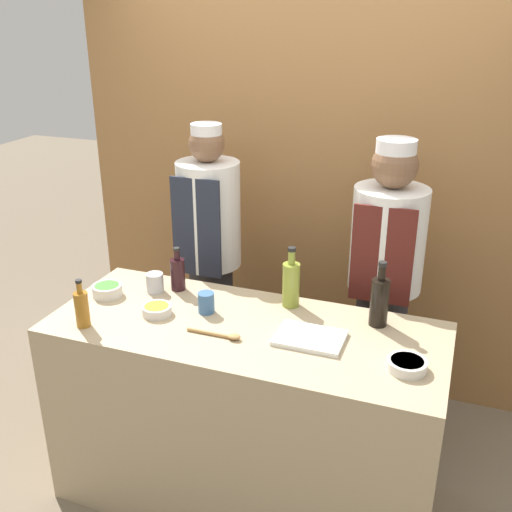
{
  "coord_description": "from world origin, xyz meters",
  "views": [
    {
      "loc": [
        0.85,
        -2.15,
        2.25
      ],
      "look_at": [
        0.0,
        0.14,
        1.23
      ],
      "focal_mm": 42.0,
      "sensor_mm": 36.0,
      "label": 1
    }
  ],
  "objects_px": {
    "bottle_wine": "(178,273)",
    "cup_blue": "(206,303)",
    "sauce_bowl_green": "(107,290)",
    "cup_steel": "(155,283)",
    "sauce_bowl_white": "(407,364)",
    "chef_right": "(384,285)",
    "cutting_board": "(310,338)",
    "bottle_soy": "(379,301)",
    "bottle_amber": "(82,308)",
    "wooden_spoon": "(220,335)",
    "bottle_oil": "(291,283)",
    "chef_left": "(210,259)",
    "sauce_bowl_yellow": "(157,309)"
  },
  "relations": [
    {
      "from": "chef_right",
      "to": "bottle_soy",
      "type": "bearing_deg",
      "value": -84.44
    },
    {
      "from": "sauce_bowl_green",
      "to": "cup_steel",
      "type": "xyz_separation_m",
      "value": [
        0.2,
        0.12,
        0.02
      ]
    },
    {
      "from": "bottle_oil",
      "to": "bottle_amber",
      "type": "relative_size",
      "value": 1.31
    },
    {
      "from": "sauce_bowl_yellow",
      "to": "wooden_spoon",
      "type": "bearing_deg",
      "value": -14.04
    },
    {
      "from": "bottle_soy",
      "to": "bottle_amber",
      "type": "xyz_separation_m",
      "value": [
        -1.21,
        -0.46,
        -0.03
      ]
    },
    {
      "from": "cup_steel",
      "to": "cutting_board",
      "type": "bearing_deg",
      "value": -12.4
    },
    {
      "from": "sauce_bowl_yellow",
      "to": "bottle_wine",
      "type": "xyz_separation_m",
      "value": [
        -0.03,
        0.27,
        0.06
      ]
    },
    {
      "from": "cutting_board",
      "to": "bottle_amber",
      "type": "distance_m",
      "value": 1.0
    },
    {
      "from": "sauce_bowl_white",
      "to": "bottle_wine",
      "type": "height_order",
      "value": "bottle_wine"
    },
    {
      "from": "cutting_board",
      "to": "chef_right",
      "type": "distance_m",
      "value": 0.77
    },
    {
      "from": "cutting_board",
      "to": "bottle_soy",
      "type": "bearing_deg",
      "value": 43.66
    },
    {
      "from": "bottle_amber",
      "to": "chef_left",
      "type": "distance_m",
      "value": 0.99
    },
    {
      "from": "wooden_spoon",
      "to": "chef_right",
      "type": "height_order",
      "value": "chef_right"
    },
    {
      "from": "bottle_amber",
      "to": "chef_right",
      "type": "bearing_deg",
      "value": 39.75
    },
    {
      "from": "sauce_bowl_yellow",
      "to": "bottle_wine",
      "type": "relative_size",
      "value": 0.62
    },
    {
      "from": "bottle_soy",
      "to": "chef_left",
      "type": "bearing_deg",
      "value": 154.13
    },
    {
      "from": "bottle_oil",
      "to": "bottle_wine",
      "type": "xyz_separation_m",
      "value": [
        -0.58,
        -0.03,
        -0.03
      ]
    },
    {
      "from": "cutting_board",
      "to": "bottle_wine",
      "type": "bearing_deg",
      "value": 161.56
    },
    {
      "from": "bottle_oil",
      "to": "cup_blue",
      "type": "height_order",
      "value": "bottle_oil"
    },
    {
      "from": "sauce_bowl_green",
      "to": "bottle_oil",
      "type": "distance_m",
      "value": 0.9
    },
    {
      "from": "bottle_amber",
      "to": "chef_left",
      "type": "bearing_deg",
      "value": 79.97
    },
    {
      "from": "sauce_bowl_white",
      "to": "chef_left",
      "type": "xyz_separation_m",
      "value": [
        -1.21,
        0.83,
        -0.06
      ]
    },
    {
      "from": "bottle_soy",
      "to": "wooden_spoon",
      "type": "relative_size",
      "value": 1.23
    },
    {
      "from": "bottle_wine",
      "to": "cup_blue",
      "type": "bearing_deg",
      "value": -36.61
    },
    {
      "from": "sauce_bowl_white",
      "to": "bottle_oil",
      "type": "distance_m",
      "value": 0.69
    },
    {
      "from": "sauce_bowl_white",
      "to": "bottle_amber",
      "type": "bearing_deg",
      "value": -174.07
    },
    {
      "from": "sauce_bowl_white",
      "to": "chef_right",
      "type": "bearing_deg",
      "value": 104.67
    },
    {
      "from": "bottle_amber",
      "to": "cup_blue",
      "type": "bearing_deg",
      "value": 33.84
    },
    {
      "from": "bottle_soy",
      "to": "chef_right",
      "type": "distance_m",
      "value": 0.53
    },
    {
      "from": "sauce_bowl_green",
      "to": "bottle_amber",
      "type": "xyz_separation_m",
      "value": [
        0.07,
        -0.29,
        0.06
      ]
    },
    {
      "from": "bottle_oil",
      "to": "bottle_soy",
      "type": "xyz_separation_m",
      "value": [
        0.42,
        -0.04,
        0.0
      ]
    },
    {
      "from": "sauce_bowl_green",
      "to": "cup_steel",
      "type": "height_order",
      "value": "cup_steel"
    },
    {
      "from": "sauce_bowl_green",
      "to": "bottle_amber",
      "type": "bearing_deg",
      "value": -76.58
    },
    {
      "from": "sauce_bowl_white",
      "to": "wooden_spoon",
      "type": "bearing_deg",
      "value": -178.27
    },
    {
      "from": "bottle_amber",
      "to": "wooden_spoon",
      "type": "height_order",
      "value": "bottle_amber"
    },
    {
      "from": "cutting_board",
      "to": "bottle_amber",
      "type": "height_order",
      "value": "bottle_amber"
    },
    {
      "from": "sauce_bowl_yellow",
      "to": "chef_left",
      "type": "height_order",
      "value": "chef_left"
    },
    {
      "from": "sauce_bowl_yellow",
      "to": "bottle_soy",
      "type": "relative_size",
      "value": 0.46
    },
    {
      "from": "bottle_oil",
      "to": "bottle_amber",
      "type": "bearing_deg",
      "value": -147.66
    },
    {
      "from": "bottle_wine",
      "to": "chef_left",
      "type": "xyz_separation_m",
      "value": [
        -0.05,
        0.49,
        -0.12
      ]
    },
    {
      "from": "chef_left",
      "to": "chef_right",
      "type": "relative_size",
      "value": 1.01
    },
    {
      "from": "sauce_bowl_white",
      "to": "bottle_soy",
      "type": "distance_m",
      "value": 0.37
    },
    {
      "from": "sauce_bowl_yellow",
      "to": "chef_right",
      "type": "relative_size",
      "value": 0.08
    },
    {
      "from": "bottle_wine",
      "to": "wooden_spoon",
      "type": "height_order",
      "value": "bottle_wine"
    },
    {
      "from": "wooden_spoon",
      "to": "chef_right",
      "type": "relative_size",
      "value": 0.15
    },
    {
      "from": "sauce_bowl_yellow",
      "to": "bottle_oil",
      "type": "xyz_separation_m",
      "value": [
        0.55,
        0.3,
        0.09
      ]
    },
    {
      "from": "bottle_wine",
      "to": "wooden_spoon",
      "type": "xyz_separation_m",
      "value": [
        0.38,
        -0.36,
        -0.08
      ]
    },
    {
      "from": "cutting_board",
      "to": "cup_steel",
      "type": "bearing_deg",
      "value": 167.6
    },
    {
      "from": "wooden_spoon",
      "to": "sauce_bowl_yellow",
      "type": "bearing_deg",
      "value": 165.96
    },
    {
      "from": "cup_steel",
      "to": "chef_left",
      "type": "distance_m",
      "value": 0.56
    }
  ]
}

